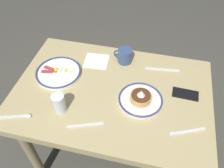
% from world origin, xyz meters
% --- Properties ---
extents(ground_plane, '(6.00, 6.00, 0.00)m').
position_xyz_m(ground_plane, '(0.00, 0.00, 0.00)').
color(ground_plane, '#44433A').
extents(dining_table, '(1.12, 0.77, 0.76)m').
position_xyz_m(dining_table, '(0.00, 0.00, 0.66)').
color(dining_table, tan).
rests_on(dining_table, ground_plane).
extents(plate_near_main, '(0.27, 0.27, 0.04)m').
position_xyz_m(plate_near_main, '(0.35, -0.06, 0.77)').
color(plate_near_main, white).
rests_on(plate_near_main, dining_table).
extents(plate_center_pancakes, '(0.24, 0.24, 0.09)m').
position_xyz_m(plate_center_pancakes, '(-0.17, 0.04, 0.78)').
color(plate_center_pancakes, silver).
rests_on(plate_center_pancakes, dining_table).
extents(coffee_mug, '(0.12, 0.09, 0.09)m').
position_xyz_m(coffee_mug, '(-0.02, -0.26, 0.80)').
color(coffee_mug, '#334772').
rests_on(coffee_mug, dining_table).
extents(drinking_glass, '(0.07, 0.07, 0.11)m').
position_xyz_m(drinking_glass, '(0.23, 0.19, 0.81)').
color(drinking_glass, silver).
rests_on(drinking_glass, dining_table).
extents(cell_phone, '(0.15, 0.08, 0.01)m').
position_xyz_m(cell_phone, '(-0.41, -0.07, 0.76)').
color(cell_phone, black).
rests_on(cell_phone, dining_table).
extents(paper_napkin, '(0.16, 0.15, 0.00)m').
position_xyz_m(paper_napkin, '(0.15, -0.22, 0.76)').
color(paper_napkin, white).
rests_on(paper_napkin, dining_table).
extents(fork_near, '(0.18, 0.09, 0.01)m').
position_xyz_m(fork_near, '(-0.42, 0.17, 0.76)').
color(fork_near, silver).
rests_on(fork_near, dining_table).
extents(fork_far, '(0.18, 0.08, 0.01)m').
position_xyz_m(fork_far, '(0.07, 0.25, 0.76)').
color(fork_far, silver).
rests_on(fork_far, dining_table).
extents(butter_knife, '(0.21, 0.04, 0.01)m').
position_xyz_m(butter_knife, '(-0.27, -0.24, 0.76)').
color(butter_knife, silver).
rests_on(butter_knife, dining_table).
extents(tea_spoon, '(0.19, 0.07, 0.01)m').
position_xyz_m(tea_spoon, '(0.43, 0.28, 0.76)').
color(tea_spoon, silver).
rests_on(tea_spoon, dining_table).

